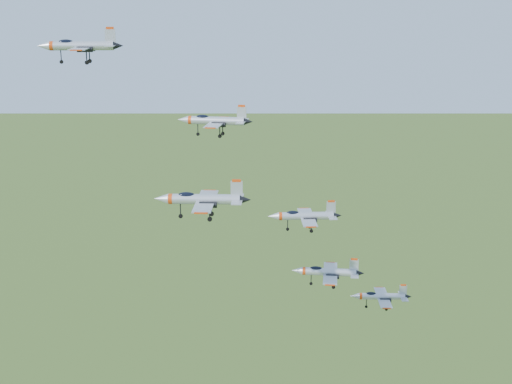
{
  "coord_description": "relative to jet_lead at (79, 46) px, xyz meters",
  "views": [
    {
      "loc": [
        -0.13,
        -107.97,
        159.75
      ],
      "look_at": [
        7.35,
        -0.36,
        129.94
      ],
      "focal_mm": 50.0,
      "sensor_mm": 36.0,
      "label": 1
    }
  ],
  "objects": [
    {
      "name": "jet_lead",
      "position": [
        0.0,
        0.0,
        0.0
      ],
      "size": [
        13.92,
        11.45,
        3.73
      ],
      "rotation": [
        0.0,
        0.0,
        -0.03
      ],
      "color": "#ADB1BA"
    },
    {
      "name": "jet_right_high",
      "position": [
        19.43,
        -30.39,
        -17.45
      ],
      "size": [
        12.62,
        10.49,
        3.37
      ],
      "rotation": [
        0.0,
        0.0,
        -0.11
      ],
      "color": "#ADB1BA"
    },
    {
      "name": "jet_trail",
      "position": [
        48.98,
        -9.29,
        -41.16
      ],
      "size": [
        10.44,
        8.66,
        2.79
      ],
      "rotation": [
        0.0,
        0.0,
        -0.09
      ],
      "color": "#ADB1BA"
    },
    {
      "name": "jet_right_low",
      "position": [
        38.16,
        -18.56,
        -32.72
      ],
      "size": [
        11.04,
        9.27,
        2.96
      ],
      "rotation": [
        0.0,
        0.0,
        -0.18
      ],
      "color": "#ADB1BA"
    },
    {
      "name": "jet_left_low",
      "position": [
        36.96,
        -0.65,
        -29.37
      ],
      "size": [
        13.06,
        10.74,
        3.5
      ],
      "rotation": [
        0.0,
        0.0,
        -0.03
      ],
      "color": "#ADB1BA"
    },
    {
      "name": "jet_left_high",
      "position": [
        21.46,
        -7.03,
        -11.26
      ],
      "size": [
        12.16,
        10.27,
        3.28
      ],
      "rotation": [
        0.0,
        0.0,
        -0.23
      ],
      "color": "#ADB1BA"
    }
  ]
}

